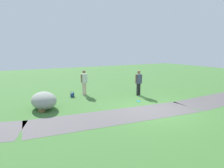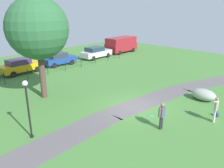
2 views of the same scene
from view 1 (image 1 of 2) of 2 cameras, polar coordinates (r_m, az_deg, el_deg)
ground_plane at (r=10.30m, az=11.70°, el=-7.26°), size 48.00×48.00×0.00m
footpath_segment_mid at (r=9.29m, az=1.83°, el=-8.96°), size 8.17×2.88×0.01m
lawn_boulder at (r=10.83m, az=-18.60°, el=-4.40°), size 1.35×1.97×0.85m
woman_with_handbag at (r=13.36m, az=-7.84°, el=0.91°), size 0.50×0.33×1.62m
man_near_boulder at (r=13.18m, az=7.50°, el=0.79°), size 0.52×0.24×1.62m
handbag_on_grass at (r=13.05m, az=-11.10°, el=-2.95°), size 0.38×0.38×0.31m
backpack_by_boulder at (r=10.35m, az=-19.14°, el=-6.42°), size 0.34×0.34×0.40m
frisbee_on_grass at (r=11.83m, az=7.46°, el=-4.84°), size 0.24×0.24×0.02m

